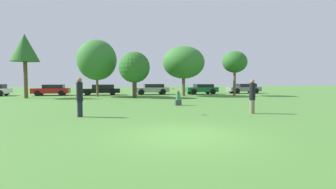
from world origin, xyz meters
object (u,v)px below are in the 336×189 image
object	(u,v)px
parked_car_red	(52,90)
parked_car_grey	(244,88)
bystander_sitting	(178,99)
tree_0	(25,48)
parked_car_green	(202,89)
person_catcher	(252,96)
tree_2	(134,68)
frisbee	(172,89)
tree_1	(97,60)
parked_car_silver	(152,89)
tree_3	(184,63)
parked_car_black	(101,89)
person_thrower	(80,97)
tree_4	(235,62)

from	to	relation	value
parked_car_red	parked_car_grey	bearing A→B (deg)	178.42
bystander_sitting	tree_0	xyz separation A→B (m)	(-13.24, 9.65, 4.47)
tree_0	parked_car_green	xyz separation A→B (m)	(19.28, 3.78, -4.21)
person_catcher	tree_2	bearing A→B (deg)	-65.50
frisbee	tree_1	world-z (taller)	tree_1
parked_car_red	parked_car_silver	xyz separation A→B (m)	(11.71, -0.17, 0.04)
bystander_sitting	tree_0	bearing A→B (deg)	143.90
parked_car_green	tree_3	bearing A→B (deg)	41.96
bystander_sitting	parked_car_green	xyz separation A→B (m)	(6.04, 13.43, 0.26)
person_catcher	parked_car_silver	bearing A→B (deg)	-78.53
tree_2	parked_car_silver	bearing A→B (deg)	66.31
parked_car_black	parked_car_grey	bearing A→B (deg)	179.48
tree_0	parked_car_silver	xyz separation A→B (m)	(13.03, 4.31, -4.20)
frisbee	parked_car_silver	world-z (taller)	frisbee
person_thrower	bystander_sitting	xyz separation A→B (m)	(6.08, 4.86, -0.58)
bystander_sitting	parked_car_black	xyz separation A→B (m)	(-6.29, 13.80, 0.23)
tree_3	parked_car_grey	bearing A→B (deg)	21.69
frisbee	tree_0	bearing A→B (deg)	129.37
parked_car_grey	frisbee	bearing A→B (deg)	52.70
person_catcher	frisbee	xyz separation A→B (m)	(-4.36, 0.40, 0.40)
tree_0	parked_car_green	bearing A→B (deg)	11.09
person_thrower	parked_car_green	distance (m)	21.95
person_catcher	parked_car_red	bearing A→B (deg)	-50.32
parked_car_black	parked_car_silver	world-z (taller)	parked_car_silver
parked_car_red	parked_car_black	xyz separation A→B (m)	(5.63, -0.33, 0.00)
parked_car_green	tree_0	bearing A→B (deg)	9.40
tree_2	parked_car_green	xyz separation A→B (m)	(8.68, 5.03, -2.37)
frisbee	parked_car_grey	distance (m)	23.34
parked_car_red	parked_car_green	size ratio (longest dim) A/B	1.02
tree_1	parked_car_silver	xyz separation A→B (m)	(6.31, 2.91, -3.25)
person_catcher	tree_2	size ratio (longest dim) A/B	0.40
bystander_sitting	parked_car_grey	distance (m)	18.70
tree_2	parked_car_red	xyz separation A→B (m)	(-9.27, 5.73, -2.40)
tree_1	tree_2	world-z (taller)	tree_1
bystander_sitting	tree_4	distance (m)	13.35
bystander_sitting	parked_car_silver	bearing A→B (deg)	90.83
tree_4	parked_car_black	world-z (taller)	tree_4
parked_car_silver	parked_car_grey	world-z (taller)	parked_car_silver
parked_car_silver	parked_car_grey	bearing A→B (deg)	179.30
tree_1	parked_car_grey	bearing A→B (deg)	9.49
person_thrower	parked_car_red	distance (m)	19.87
frisbee	tree_2	world-z (taller)	tree_2
person_thrower	parked_car_black	world-z (taller)	person_thrower
parked_car_green	person_thrower	bearing A→B (deg)	54.79
person_catcher	tree_4	size ratio (longest dim) A/B	0.37
person_catcher	tree_1	bearing A→B (deg)	-57.64
parked_car_grey	tree_2	bearing A→B (deg)	19.57
parked_car_red	tree_3	bearing A→B (deg)	164.64
tree_4	parked_car_green	xyz separation A→B (m)	(-2.64, 3.87, -3.11)
frisbee	parked_car_black	xyz separation A→B (m)	(-4.90, 18.59, -0.69)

